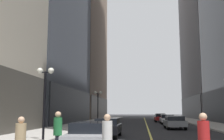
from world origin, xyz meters
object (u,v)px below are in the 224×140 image
car_silver (90,136)px  car_red (160,118)px  pedestrian_in_green_parka (58,131)px  car_green (160,116)px  pedestrian_in_white_shirt (107,136)px  pedestrian_in_tan_trench (20,138)px  pedestrian_in_red_jacket (204,139)px  car_black (108,127)px  car_grey (175,122)px  street_lamp_left_far (98,100)px  car_white (167,119)px  street_lamp_left_near (45,87)px

car_silver → car_red: size_ratio=0.97×
pedestrian_in_green_parka → car_red: bearing=80.0°
car_green → pedestrian_in_green_parka: pedestrian_in_green_parka is taller
pedestrian_in_white_shirt → pedestrian_in_tan_trench: bearing=-167.5°
car_silver → pedestrian_in_green_parka: (-0.97, -1.75, 0.34)m
pedestrian_in_tan_trench → pedestrian_in_white_shirt: bearing=12.5°
car_green → pedestrian_in_tan_trench: (-7.39, -46.87, 0.24)m
pedestrian_in_red_jacket → pedestrian_in_tan_trench: pedestrian_in_red_jacket is taller
car_red → car_green: (0.50, 8.75, 0.00)m
car_black → pedestrian_in_white_shirt: pedestrian_in_white_shirt is taller
car_grey → pedestrian_in_tan_trench: pedestrian_in_tan_trench is taller
car_green → pedestrian_in_red_jacket: (-1.74, -47.16, 0.32)m
car_green → car_grey: bearing=-90.5°
pedestrian_in_red_jacket → street_lamp_left_far: bearing=105.0°
car_white → street_lamp_left_far: bearing=-162.2°
pedestrian_in_tan_trench → car_black: bearing=82.4°
car_white → street_lamp_left_near: bearing=-111.6°
street_lamp_left_near → street_lamp_left_far: same height
car_grey → pedestrian_in_white_shirt: (-4.42, -19.56, 0.29)m
car_silver → car_black: same height
car_black → street_lamp_left_near: bearing=-133.8°
pedestrian_in_green_parka → street_lamp_left_far: street_lamp_left_far is taller
car_black → car_red: bearing=78.7°
car_white → street_lamp_left_far: (-9.26, -2.98, 2.54)m
car_red → car_green: bearing=86.8°
car_silver → car_red: same height
pedestrian_in_white_shirt → street_lamp_left_near: bearing=124.3°
pedestrian_in_red_jacket → pedestrian_in_tan_trench: size_ratio=1.08×
car_white → car_red: 7.27m
pedestrian_in_white_shirt → car_silver: bearing=109.9°
car_black → pedestrian_in_white_shirt: 10.43m
car_white → car_green: same height
car_black → street_lamp_left_near: 5.51m
car_grey → car_white: (0.19, 10.70, 0.00)m
street_lamp_left_far → car_red: bearing=49.3°
car_silver → pedestrian_in_white_shirt: bearing=-70.1°
pedestrian_in_white_shirt → street_lamp_left_far: bearing=99.7°
car_silver → car_white: (5.81, 26.96, 0.00)m
car_red → pedestrian_in_green_parka: 36.52m
car_green → street_lamp_left_far: size_ratio=1.05×
car_red → street_lamp_left_near: (-8.81, -30.70, 2.54)m
pedestrian_in_tan_trench → street_lamp_left_near: bearing=104.5°
pedestrian_in_tan_trench → street_lamp_left_far: (-1.92, 27.89, 2.30)m
car_grey → car_green: size_ratio=0.90×
car_silver → car_grey: 17.20m
car_green → pedestrian_in_red_jacket: size_ratio=2.62×
car_silver → pedestrian_in_white_shirt: pedestrian_in_white_shirt is taller
pedestrian_in_red_jacket → car_black: bearing=110.4°
car_grey → pedestrian_in_white_shirt: size_ratio=2.42×
car_black → pedestrian_in_tan_trench: (-1.46, -10.95, 0.24)m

